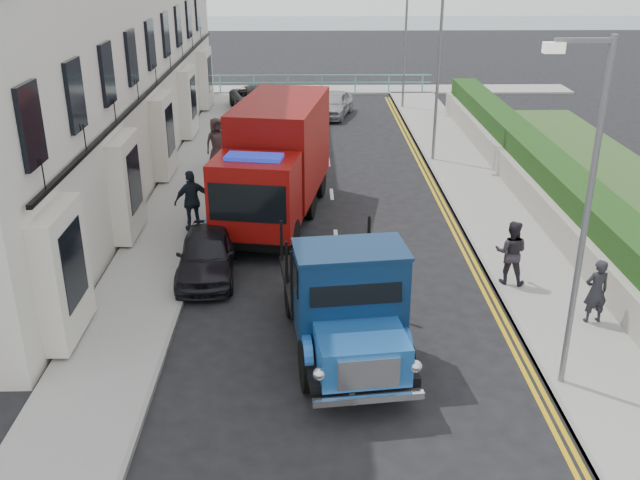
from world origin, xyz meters
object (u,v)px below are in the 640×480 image
Objects in this scene: bedford_lorry at (348,310)px; lamp_mid at (436,63)px; red_lorry at (276,160)px; lamp_near at (582,203)px; lamp_far at (403,32)px; pedestrian_east_near at (596,291)px; parked_car_front at (207,253)px.

lamp_mid is at bearing 67.34° from bedford_lorry.
lamp_mid is 0.94× the size of red_lorry.
lamp_near is 26.00m from lamp_far.
bedford_lorry is (-4.21, 1.05, -2.76)m from lamp_near.
pedestrian_east_near is at bearing -83.03° from lamp_mid.
pedestrian_east_near is (1.66, -23.56, -3.08)m from lamp_far.
lamp_far is at bearing 90.00° from lamp_mid.
bedford_lorry reaches higher than parked_car_front.
lamp_near is 10.04m from parked_car_front.
lamp_far is at bearing -93.32° from pedestrian_east_near.
lamp_near is at bearing -37.13° from parked_car_front.
lamp_near is 1.18× the size of bedford_lorry.
parked_car_front is at bearing 122.47° from bedford_lorry.
lamp_far is (0.00, 26.00, 0.00)m from lamp_near.
lamp_mid is at bearing 51.36° from parked_car_front.
pedestrian_east_near is (7.70, -7.23, -1.07)m from red_lorry.
red_lorry is 4.67× the size of pedestrian_east_near.
lamp_near is 4.40× the size of pedestrian_east_near.
red_lorry is 1.98× the size of parked_car_front.
lamp_near reaches higher than pedestrian_east_near.
bedford_lorry reaches higher than pedestrian_east_near.
pedestrian_east_near is (1.66, 2.44, -3.08)m from lamp_near.
lamp_mid is 14.00m from pedestrian_east_near.
lamp_far is 0.94× the size of red_lorry.
red_lorry is (-6.04, -16.32, -2.01)m from lamp_far.
lamp_far reaches higher than bedford_lorry.
lamp_far reaches higher than parked_car_front.
lamp_near is 1.00× the size of lamp_mid.
parked_car_front is at bearing -102.23° from red_lorry.
pedestrian_east_near is at bearing 6.43° from bedford_lorry.
bedford_lorry is 8.85m from red_lorry.
parked_car_front is at bearing -24.70° from pedestrian_east_near.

